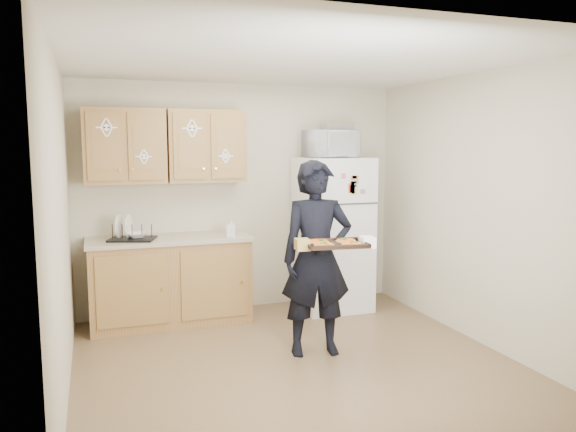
% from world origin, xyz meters
% --- Properties ---
extents(floor, '(3.60, 3.60, 0.00)m').
position_xyz_m(floor, '(0.00, 0.00, 0.00)').
color(floor, brown).
rests_on(floor, ground).
extents(ceiling, '(3.60, 3.60, 0.00)m').
position_xyz_m(ceiling, '(0.00, 0.00, 2.50)').
color(ceiling, silver).
rests_on(ceiling, wall_back).
extents(wall_back, '(3.60, 0.04, 2.50)m').
position_xyz_m(wall_back, '(0.00, 1.80, 1.25)').
color(wall_back, beige).
rests_on(wall_back, floor).
extents(wall_front, '(3.60, 0.04, 2.50)m').
position_xyz_m(wall_front, '(0.00, -1.80, 1.25)').
color(wall_front, beige).
rests_on(wall_front, floor).
extents(wall_left, '(0.04, 3.60, 2.50)m').
position_xyz_m(wall_left, '(-1.80, 0.00, 1.25)').
color(wall_left, beige).
rests_on(wall_left, floor).
extents(wall_right, '(0.04, 3.60, 2.50)m').
position_xyz_m(wall_right, '(1.80, 0.00, 1.25)').
color(wall_right, beige).
rests_on(wall_right, floor).
extents(refrigerator, '(0.75, 0.70, 1.70)m').
position_xyz_m(refrigerator, '(0.95, 1.43, 0.85)').
color(refrigerator, white).
rests_on(refrigerator, floor).
extents(base_cabinet, '(1.60, 0.60, 0.86)m').
position_xyz_m(base_cabinet, '(-0.85, 1.48, 0.43)').
color(base_cabinet, brown).
rests_on(base_cabinet, floor).
extents(countertop, '(1.64, 0.64, 0.04)m').
position_xyz_m(countertop, '(-0.85, 1.48, 0.88)').
color(countertop, tan).
rests_on(countertop, base_cabinet).
extents(upper_cab_left, '(0.80, 0.33, 0.75)m').
position_xyz_m(upper_cab_left, '(-1.25, 1.61, 1.83)').
color(upper_cab_left, brown).
rests_on(upper_cab_left, wall_back).
extents(upper_cab_right, '(0.80, 0.33, 0.75)m').
position_xyz_m(upper_cab_right, '(-0.43, 1.61, 1.83)').
color(upper_cab_right, brown).
rests_on(upper_cab_right, wall_back).
extents(cereal_box, '(0.20, 0.07, 0.32)m').
position_xyz_m(cereal_box, '(1.47, 1.67, 0.16)').
color(cereal_box, '#E1BF4F').
rests_on(cereal_box, floor).
extents(person, '(0.68, 0.49, 1.71)m').
position_xyz_m(person, '(0.26, 0.19, 0.86)').
color(person, black).
rests_on(person, floor).
extents(baking_tray, '(0.54, 0.43, 0.04)m').
position_xyz_m(baking_tray, '(0.30, -0.11, 1.03)').
color(baking_tray, black).
rests_on(baking_tray, person).
extents(pizza_front_left, '(0.17, 0.17, 0.02)m').
position_xyz_m(pizza_front_left, '(0.17, -0.17, 1.04)').
color(pizza_front_left, orange).
rests_on(pizza_front_left, baking_tray).
extents(pizza_front_right, '(0.17, 0.17, 0.02)m').
position_xyz_m(pizza_front_right, '(0.40, -0.21, 1.04)').
color(pizza_front_right, orange).
rests_on(pizza_front_right, baking_tray).
extents(pizza_back_left, '(0.17, 0.17, 0.02)m').
position_xyz_m(pizza_back_left, '(0.19, -0.01, 1.04)').
color(pizza_back_left, orange).
rests_on(pizza_back_left, baking_tray).
extents(pizza_back_right, '(0.17, 0.17, 0.02)m').
position_xyz_m(pizza_back_right, '(0.42, -0.04, 1.04)').
color(pizza_back_right, orange).
rests_on(pizza_back_right, baking_tray).
extents(microwave, '(0.57, 0.41, 0.30)m').
position_xyz_m(microwave, '(0.90, 1.38, 1.85)').
color(microwave, white).
rests_on(microwave, refrigerator).
extents(foil_pan, '(0.31, 0.22, 0.07)m').
position_xyz_m(foil_pan, '(0.98, 1.41, 2.03)').
color(foil_pan, '#AAABB1').
rests_on(foil_pan, microwave).
extents(dish_rack, '(0.51, 0.44, 0.17)m').
position_xyz_m(dish_rack, '(-1.22, 1.44, 0.99)').
color(dish_rack, black).
rests_on(dish_rack, countertop).
extents(bowl, '(0.22, 0.22, 0.05)m').
position_xyz_m(bowl, '(-1.17, 1.44, 0.95)').
color(bowl, silver).
rests_on(bowl, dish_rack).
extents(soap_bottle, '(0.10, 0.10, 0.19)m').
position_xyz_m(soap_bottle, '(-0.24, 1.33, 0.99)').
color(soap_bottle, white).
rests_on(soap_bottle, countertop).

